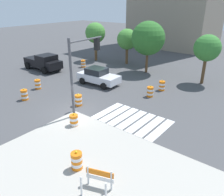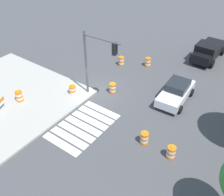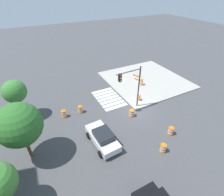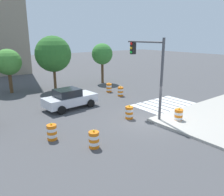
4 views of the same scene
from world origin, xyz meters
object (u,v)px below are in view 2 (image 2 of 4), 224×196
sports_car (176,92)px  traffic_barrel_median_far (171,152)px  traffic_barrel_on_sidewalk (19,96)px  traffic_barrel_far_curb (144,138)px  traffic_light_pole (97,56)px  pickup_truck (208,51)px  traffic_barrel_crosswalk_end (121,61)px  traffic_barrel_opposite_curb (148,62)px  traffic_barrel_median_near (72,90)px  traffic_barrel_lane_center (113,88)px

sports_car → traffic_barrel_median_far: (5.83, 2.40, -0.36)m
traffic_barrel_median_far → traffic_barrel_on_sidewalk: 12.73m
sports_car → traffic_barrel_median_far: sports_car is taller
traffic_barrel_far_curb → traffic_light_pole: (-2.30, -5.74, 3.46)m
pickup_truck → traffic_light_pole: 13.18m
sports_car → traffic_barrel_far_curb: size_ratio=4.31×
traffic_barrel_median_far → traffic_barrel_far_curb: bearing=-92.6°
traffic_barrel_median_far → traffic_light_pole: bearing=-107.1°
traffic_barrel_crosswalk_end → traffic_barrel_opposite_curb: (-1.37, 2.26, 0.00)m
traffic_barrel_median_near → traffic_light_pole: traffic_light_pole is taller
traffic_barrel_lane_center → traffic_barrel_on_sidewalk: traffic_barrel_on_sidewalk is taller
traffic_barrel_median_near → traffic_barrel_far_curb: 7.86m
sports_car → traffic_barrel_on_sidewalk: bearing=-52.7°
sports_car → traffic_barrel_opposite_curb: bearing=-127.5°
sports_car → traffic_barrel_on_sidewalk: (7.75, -10.18, -0.21)m
sports_car → traffic_light_pole: bearing=-57.2°
traffic_barrel_lane_center → traffic_barrel_median_far: bearing=63.3°
sports_car → traffic_light_pole: traffic_light_pole is taller
pickup_truck → traffic_barrel_on_sidewalk: size_ratio=5.06×
sports_car → pickup_truck: 8.39m
pickup_truck → traffic_light_pole: (11.83, -5.00, 2.94)m
traffic_barrel_far_curb → traffic_barrel_lane_center: same height
traffic_barrel_median_far → traffic_barrel_lane_center: same height
traffic_barrel_opposite_curb → traffic_barrel_on_sidewalk: bearing=-26.1°
traffic_barrel_lane_center → traffic_barrel_median_near: bearing=-48.5°
traffic_barrel_on_sidewalk → traffic_light_pole: bearing=131.7°
pickup_truck → traffic_barrel_median_near: (12.85, -7.02, -0.52)m
traffic_barrel_median_far → traffic_barrel_on_sidewalk: size_ratio=1.00×
traffic_barrel_lane_center → traffic_barrel_opposite_curb: 5.77m
traffic_barrel_median_near → traffic_barrel_on_sidewalk: 4.32m
traffic_light_pole → sports_car: bearing=122.8°
pickup_truck → traffic_barrel_median_near: pickup_truck is taller
traffic_barrel_crosswalk_end → traffic_light_pole: traffic_light_pole is taller
traffic_barrel_median_near → traffic_barrel_opposite_curb: size_ratio=1.00×
traffic_barrel_opposite_curb → traffic_barrel_far_curb: bearing=28.4°
traffic_barrel_lane_center → traffic_light_pole: 3.71m
traffic_barrel_opposite_curb → traffic_light_pole: 7.85m
traffic_barrel_median_far → traffic_barrel_far_curb: same height
sports_car → traffic_barrel_median_near: (4.46, -7.37, -0.36)m
traffic_light_pole → traffic_barrel_opposite_curb: bearing=174.1°
pickup_truck → traffic_barrel_median_far: 14.49m
pickup_truck → traffic_light_pole: traffic_light_pole is taller
traffic_barrel_lane_center → traffic_barrel_opposite_curb: same height
traffic_barrel_opposite_curb → traffic_barrel_on_sidewalk: (11.31, -5.55, 0.15)m
traffic_barrel_far_curb → traffic_barrel_opposite_curb: 10.58m
traffic_barrel_far_curb → traffic_barrel_opposite_curb: same height
traffic_barrel_crosswalk_end → traffic_barrel_opposite_curb: bearing=121.3°
traffic_light_pole → pickup_truck: bearing=157.1°
pickup_truck → traffic_barrel_lane_center: (10.59, -4.46, -0.52)m
pickup_truck → traffic_barrel_median_near: bearing=-28.6°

